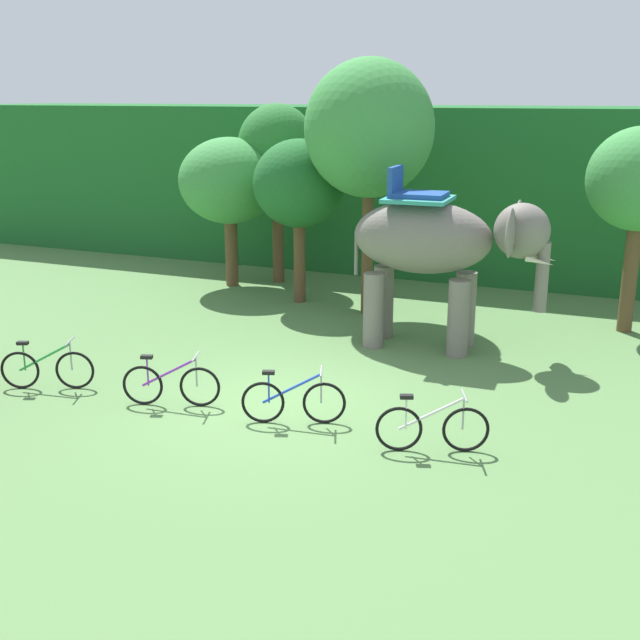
% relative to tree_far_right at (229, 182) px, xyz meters
% --- Properties ---
extents(ground_plane, '(80.00, 80.00, 0.00)m').
position_rel_tree_far_right_xyz_m(ground_plane, '(4.99, -7.57, -2.90)').
color(ground_plane, '#567F47').
extents(foliage_hedge, '(36.00, 6.00, 4.84)m').
position_rel_tree_far_right_xyz_m(foliage_hedge, '(4.99, 5.50, -0.48)').
color(foliage_hedge, '#1E6028').
rests_on(foliage_hedge, ground).
extents(tree_far_right, '(2.76, 2.76, 4.09)m').
position_rel_tree_far_right_xyz_m(tree_far_right, '(0.00, 0.00, 0.00)').
color(tree_far_right, brown).
rests_on(tree_far_right, ground).
extents(tree_center, '(2.16, 2.16, 4.97)m').
position_rel_tree_far_right_xyz_m(tree_center, '(1.02, 0.89, 0.84)').
color(tree_center, brown).
rests_on(tree_center, ground).
extents(tree_right, '(2.30, 2.30, 4.15)m').
position_rel_tree_far_right_xyz_m(tree_right, '(2.51, -0.97, 0.12)').
color(tree_right, brown).
rests_on(tree_right, ground).
extents(tree_center_right, '(3.03, 3.03, 6.03)m').
position_rel_tree_far_right_xyz_m(tree_center_right, '(4.47, -1.34, 1.51)').
color(tree_center_right, brown).
rests_on(tree_center_right, ground).
extents(tree_center_left, '(2.29, 2.29, 4.55)m').
position_rel_tree_far_right_xyz_m(tree_center_left, '(10.41, -0.55, 0.48)').
color(tree_center_left, brown).
rests_on(tree_center_left, ground).
extents(elephant, '(4.16, 2.08, 3.78)m').
position_rel_tree_far_right_xyz_m(elephant, '(6.71, -3.40, -0.70)').
color(elephant, slate).
rests_on(elephant, ground).
extents(bike_green, '(1.60, 0.77, 0.92)m').
position_rel_tree_far_right_xyz_m(bike_green, '(0.82, -8.49, -2.51)').
color(bike_green, black).
rests_on(bike_green, ground).
extents(bike_purple, '(1.64, 0.68, 0.92)m').
position_rel_tree_far_right_xyz_m(bike_purple, '(3.35, -8.32, -2.51)').
color(bike_purple, black).
rests_on(bike_purple, ground).
extents(bike_blue, '(1.62, 0.74, 0.92)m').
position_rel_tree_far_right_xyz_m(bike_blue, '(5.61, -8.21, -2.51)').
color(bike_blue, black).
rests_on(bike_blue, ground).
extents(bike_white, '(1.62, 0.74, 0.92)m').
position_rel_tree_far_right_xyz_m(bike_white, '(7.97, -8.38, -2.51)').
color(bike_white, black).
rests_on(bike_white, ground).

